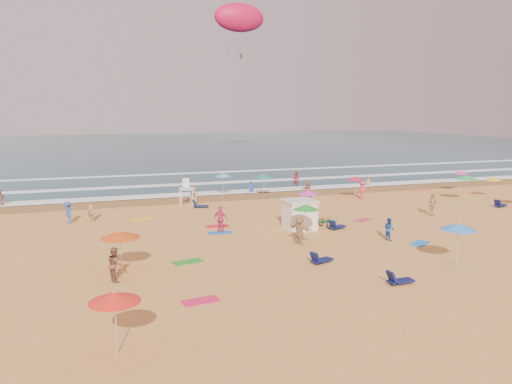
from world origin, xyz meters
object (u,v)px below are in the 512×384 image
object	(u,v)px
cabana	(300,215)
lifeguard_stand	(186,194)
bicycle	(325,222)
parasail	(239,18)

from	to	relation	value
cabana	lifeguard_stand	xyz separation A→B (m)	(-6.11, 11.51, 0.05)
cabana	bicycle	bearing A→B (deg)	-8.97
lifeguard_stand	bicycle	bearing A→B (deg)	-55.87
bicycle	lifeguard_stand	xyz separation A→B (m)	(-8.01, 11.81, 0.60)
bicycle	parasail	world-z (taller)	parasail
bicycle	lifeguard_stand	distance (m)	14.28
bicycle	lifeguard_stand	bearing A→B (deg)	117.34
bicycle	parasail	distance (m)	65.54
cabana	lifeguard_stand	bearing A→B (deg)	117.95
cabana	lifeguard_stand	distance (m)	13.03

